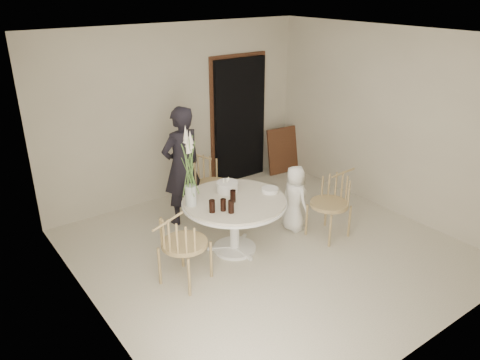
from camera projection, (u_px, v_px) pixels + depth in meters
ground at (267, 249)px, 6.15m from camera, size 4.50×4.50×0.00m
room_shell at (271, 131)px, 5.51m from camera, size 4.50×4.50×4.50m
doorway at (239, 121)px, 7.98m from camera, size 1.00×0.10×2.10m
door_trim at (238, 117)px, 7.99m from camera, size 1.12×0.03×2.22m
table at (234, 207)px, 5.90m from camera, size 1.33×1.33×0.73m
picture_frame at (283, 150)px, 8.49m from camera, size 0.63×0.24×0.82m
chair_far at (205, 177)px, 6.82m from camera, size 0.62×0.65×0.94m
chair_right at (336, 195)px, 6.33m from camera, size 0.56×0.52×0.89m
chair_left at (177, 241)px, 5.18m from camera, size 0.66×0.64×0.92m
girl at (182, 166)px, 6.55m from camera, size 0.67×0.48×1.72m
boy at (295, 198)px, 6.47m from camera, size 0.33×0.48×0.95m
birthday_cake at (227, 187)px, 6.04m from camera, size 0.28×0.28×0.18m
cola_tumbler_a at (223, 205)px, 5.54m from camera, size 0.09×0.09×0.15m
cola_tumbler_b at (231, 207)px, 5.49m from camera, size 0.07×0.07×0.16m
cola_tumbler_c at (212, 206)px, 5.50m from camera, size 0.09×0.09×0.16m
cola_tumbler_d at (233, 196)px, 5.76m from camera, size 0.09×0.09×0.15m
plate_stack at (270, 190)px, 6.05m from camera, size 0.29×0.29×0.05m
flower_vase at (190, 169)px, 5.52m from camera, size 0.14×0.14×1.01m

